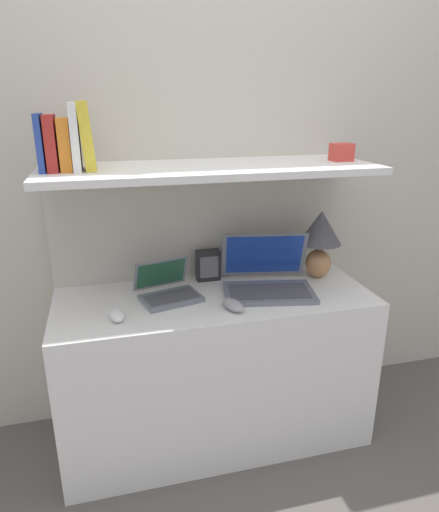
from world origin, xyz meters
TOP-DOWN VIEW (x-y plane):
  - ground_plane at (0.00, 0.00)m, footprint 12.00×12.00m
  - wall_back at (0.00, 0.58)m, footprint 6.00×0.05m
  - desk at (0.00, 0.26)m, footprint 1.34×0.52m
  - back_riser at (0.00, 0.54)m, footprint 1.34×0.04m
  - shelf at (0.00, 0.32)m, footprint 1.34×0.46m
  - table_lamp at (0.52, 0.36)m, footprint 0.19×0.19m
  - laptop_large at (0.23, 0.27)m, footprint 0.43×0.38m
  - laptop_small at (-0.20, 0.29)m, footprint 0.28×0.26m
  - computer_mouse at (0.04, 0.12)m, footprint 0.09×0.13m
  - second_mouse at (-0.41, 0.14)m, footprint 0.06×0.11m
  - router_box at (0.01, 0.45)m, footprint 0.11×0.05m
  - book_blue at (-0.63, 0.32)m, footprint 0.02×0.13m
  - book_red at (-0.59, 0.32)m, footprint 0.04×0.13m
  - book_orange at (-0.55, 0.32)m, footprint 0.04×0.12m
  - book_white at (-0.51, 0.32)m, footprint 0.03×0.17m
  - book_yellow at (-0.47, 0.32)m, footprint 0.05×0.14m
  - shelf_gadget at (0.57, 0.32)m, footprint 0.09×0.07m

SIDE VIEW (x-z plane):
  - ground_plane at x=0.00m, z-range 0.00..0.00m
  - desk at x=0.00m, z-range 0.00..0.71m
  - back_riser at x=0.00m, z-range 0.00..1.22m
  - computer_mouse at x=0.04m, z-range 0.71..0.75m
  - second_mouse at x=-0.41m, z-range 0.71..0.75m
  - laptop_small at x=-0.20m, z-range 0.66..0.81m
  - laptop_large at x=0.23m, z-range 0.64..0.87m
  - router_box at x=0.01m, z-range 0.71..0.85m
  - table_lamp at x=0.52m, z-range 0.74..1.06m
  - wall_back at x=0.00m, z-range 0.00..2.40m
  - shelf at x=0.00m, z-range 1.22..1.25m
  - shelf_gadget at x=0.57m, z-range 1.25..1.32m
  - book_orange at x=-0.55m, z-range 1.25..1.43m
  - book_red at x=-0.59m, z-range 1.25..1.45m
  - book_blue at x=-0.63m, z-range 1.25..1.45m
  - book_white at x=-0.51m, z-range 1.25..1.49m
  - book_yellow at x=-0.47m, z-range 1.25..1.49m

